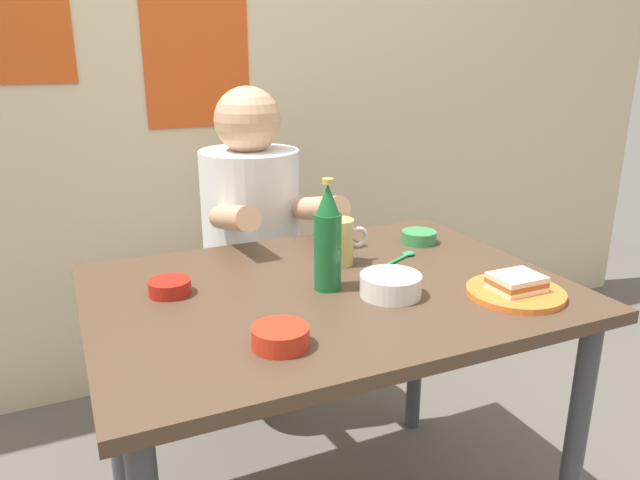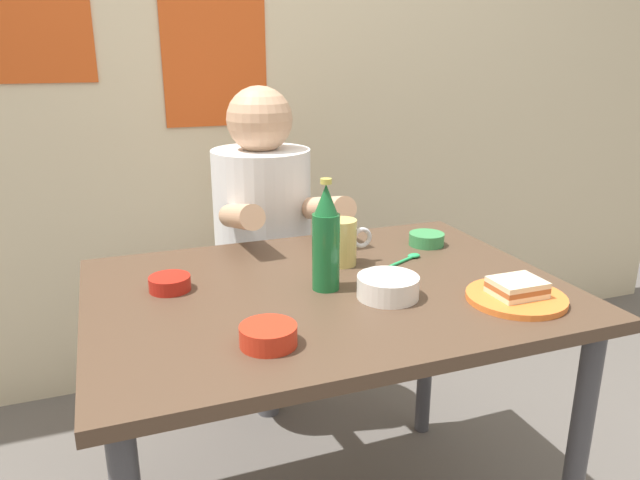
{
  "view_description": "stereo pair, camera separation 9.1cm",
  "coord_description": "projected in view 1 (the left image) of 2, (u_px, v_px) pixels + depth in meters",
  "views": [
    {
      "loc": [
        -0.56,
        -1.18,
        1.27
      ],
      "look_at": [
        0.0,
        0.05,
        0.84
      ],
      "focal_mm": 33.39,
      "sensor_mm": 36.0,
      "label": 1
    },
    {
      "loc": [
        -0.47,
        -1.22,
        1.27
      ],
      "look_at": [
        0.0,
        0.05,
        0.84
      ],
      "focal_mm": 33.39,
      "sensor_mm": 36.0,
      "label": 2
    }
  ],
  "objects": [
    {
      "name": "wall_back",
      "position": [
        206.0,
        42.0,
        2.15
      ],
      "size": [
        4.4,
        0.09,
        2.6
      ],
      "color": "beige",
      "rests_on": "ground"
    },
    {
      "name": "dining_table",
      "position": [
        329.0,
        322.0,
        1.44
      ],
      "size": [
        1.1,
        0.8,
        0.74
      ],
      "color": "#4C3828",
      "rests_on": "ground"
    },
    {
      "name": "stool",
      "position": [
        255.0,
        327.0,
        2.08
      ],
      "size": [
        0.34,
        0.34,
        0.45
      ],
      "color": "#4C4C51",
      "rests_on": "ground"
    },
    {
      "name": "person_seated",
      "position": [
        252.0,
        213.0,
        1.94
      ],
      "size": [
        0.33,
        0.56,
        0.72
      ],
      "color": "white",
      "rests_on": "stool"
    },
    {
      "name": "plate_orange",
      "position": [
        515.0,
        293.0,
        1.35
      ],
      "size": [
        0.22,
        0.22,
        0.01
      ],
      "primitive_type": "cylinder",
      "color": "orange",
      "rests_on": "dining_table"
    },
    {
      "name": "sandwich",
      "position": [
        516.0,
        282.0,
        1.34
      ],
      "size": [
        0.11,
        0.09,
        0.04
      ],
      "color": "beige",
      "rests_on": "plate_orange"
    },
    {
      "name": "beer_mug",
      "position": [
        339.0,
        242.0,
        1.54
      ],
      "size": [
        0.13,
        0.08,
        0.12
      ],
      "color": "#D1BC66",
      "rests_on": "dining_table"
    },
    {
      "name": "beer_bottle",
      "position": [
        328.0,
        240.0,
        1.36
      ],
      "size": [
        0.06,
        0.06,
        0.26
      ],
      "color": "#19602D",
      "rests_on": "dining_table"
    },
    {
      "name": "rice_bowl_white",
      "position": [
        391.0,
        284.0,
        1.35
      ],
      "size": [
        0.14,
        0.14,
        0.05
      ],
      "color": "silver",
      "rests_on": "dining_table"
    },
    {
      "name": "dip_bowl_green",
      "position": [
        419.0,
        236.0,
        1.72
      ],
      "size": [
        0.1,
        0.1,
        0.03
      ],
      "color": "#388C4C",
      "rests_on": "dining_table"
    },
    {
      "name": "sauce_bowl_chili",
      "position": [
        280.0,
        336.0,
        1.11
      ],
      "size": [
        0.11,
        0.11,
        0.04
      ],
      "color": "red",
      "rests_on": "dining_table"
    },
    {
      "name": "sambal_bowl_red",
      "position": [
        170.0,
        286.0,
        1.36
      ],
      "size": [
        0.1,
        0.1,
        0.03
      ],
      "color": "#B21E14",
      "rests_on": "dining_table"
    },
    {
      "name": "spoon",
      "position": [
        405.0,
        256.0,
        1.6
      ],
      "size": [
        0.12,
        0.07,
        0.01
      ],
      "color": "#26A559",
      "rests_on": "dining_table"
    }
  ]
}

